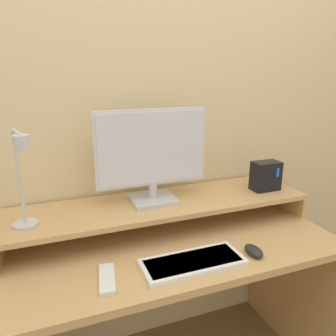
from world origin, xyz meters
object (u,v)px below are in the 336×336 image
router_dock (266,176)px  mouse (254,251)px  desk_lamp (22,179)px  remote_control (107,279)px  monitor (152,154)px  keyboard (193,262)px

router_dock → mouse: (-0.27, -0.32, -0.17)m
desk_lamp → remote_control: desk_lamp is taller
mouse → remote_control: (-0.55, 0.04, -0.01)m
monitor → desk_lamp: size_ratio=1.32×
router_dock → keyboard: router_dock is taller
desk_lamp → remote_control: 0.45m
router_dock → mouse: bearing=-130.9°
desk_lamp → router_dock: bearing=3.3°
desk_lamp → keyboard: bearing=-23.3°
desk_lamp → keyboard: 0.67m
mouse → monitor: bearing=127.2°
mouse → keyboard: bearing=175.1°
monitor → router_dock: size_ratio=3.49×
monitor → keyboard: size_ratio=1.30×
desk_lamp → router_dock: 1.07m
monitor → desk_lamp: 0.52m
keyboard → mouse: mouse is taller
router_dock → remote_control: 0.89m
mouse → remote_control: mouse is taller
router_dock → mouse: 0.45m
router_dock → remote_control: size_ratio=0.83×
monitor → router_dock: bearing=-5.6°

